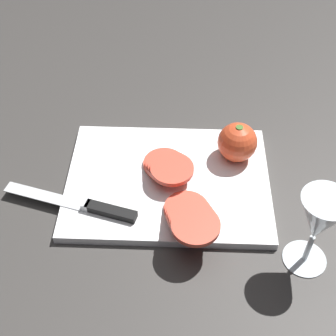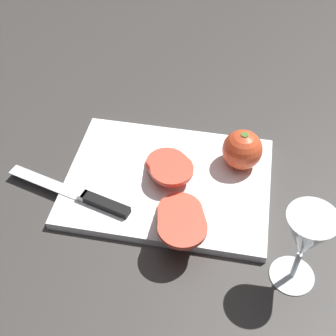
{
  "view_description": "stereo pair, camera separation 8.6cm",
  "coord_description": "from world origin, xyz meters",
  "px_view_note": "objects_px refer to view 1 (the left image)",
  "views": [
    {
      "loc": [
        0.05,
        0.56,
        0.68
      ],
      "look_at": [
        0.07,
        -0.03,
        0.05
      ],
      "focal_mm": 50.0,
      "sensor_mm": 36.0,
      "label": 1
    },
    {
      "loc": [
        -0.03,
        0.55,
        0.68
      ],
      "look_at": [
        0.07,
        -0.03,
        0.05
      ],
      "focal_mm": 50.0,
      "sensor_mm": 36.0,
      "label": 2
    }
  ],
  "objects_px": {
    "whole_tomato": "(237,142)",
    "knife": "(95,208)",
    "wine_glass": "(319,222)",
    "tomato_slice_stack_near": "(168,166)",
    "tomato_slice_stack_far": "(191,217)"
  },
  "relations": [
    {
      "from": "whole_tomato",
      "to": "knife",
      "type": "distance_m",
      "value": 0.3
    },
    {
      "from": "wine_glass",
      "to": "tomato_slice_stack_near",
      "type": "xyz_separation_m",
      "value": [
        0.24,
        -0.17,
        -0.07
      ]
    },
    {
      "from": "knife",
      "to": "tomato_slice_stack_far",
      "type": "xyz_separation_m",
      "value": [
        -0.17,
        0.03,
        0.02
      ]
    },
    {
      "from": "tomato_slice_stack_far",
      "to": "whole_tomato",
      "type": "bearing_deg",
      "value": -117.09
    },
    {
      "from": "wine_glass",
      "to": "whole_tomato",
      "type": "bearing_deg",
      "value": -64.91
    },
    {
      "from": "wine_glass",
      "to": "tomato_slice_stack_far",
      "type": "bearing_deg",
      "value": -14.22
    },
    {
      "from": "wine_glass",
      "to": "whole_tomato",
      "type": "distance_m",
      "value": 0.25
    },
    {
      "from": "wine_glass",
      "to": "knife",
      "type": "distance_m",
      "value": 0.38
    },
    {
      "from": "whole_tomato",
      "to": "knife",
      "type": "height_order",
      "value": "whole_tomato"
    },
    {
      "from": "whole_tomato",
      "to": "tomato_slice_stack_far",
      "type": "distance_m",
      "value": 0.2
    },
    {
      "from": "whole_tomato",
      "to": "tomato_slice_stack_far",
      "type": "height_order",
      "value": "whole_tomato"
    },
    {
      "from": "tomato_slice_stack_near",
      "to": "wine_glass",
      "type": "bearing_deg",
      "value": 143.71
    },
    {
      "from": "wine_glass",
      "to": "knife",
      "type": "height_order",
      "value": "wine_glass"
    },
    {
      "from": "knife",
      "to": "wine_glass",
      "type": "bearing_deg",
      "value": -176.81
    },
    {
      "from": "tomato_slice_stack_near",
      "to": "knife",
      "type": "bearing_deg",
      "value": 36.65
    }
  ]
}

